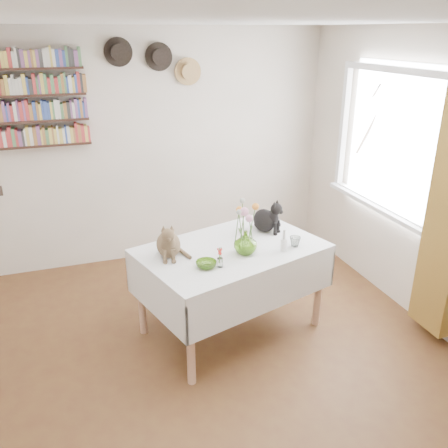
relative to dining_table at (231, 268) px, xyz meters
name	(u,v)px	position (x,y,z in m)	size (l,w,h in m)	color
room	(212,224)	(-0.33, -0.53, 0.66)	(4.08, 4.58, 2.58)	brown
window	(387,152)	(1.63, 0.27, 0.80)	(0.12, 1.52, 1.32)	white
dining_table	(231,268)	(0.00, 0.00, 0.00)	(1.68, 1.33, 0.79)	white
tabby_cat	(168,238)	(-0.52, 0.02, 0.35)	(0.21, 0.26, 0.31)	brown
black_cat	(264,215)	(0.39, 0.24, 0.35)	(0.20, 0.26, 0.31)	black
flower_vase	(245,242)	(0.07, -0.14, 0.29)	(0.19, 0.19, 0.19)	#8CC141
green_bowl	(206,264)	(-0.30, -0.27, 0.22)	(0.16, 0.16, 0.05)	#8CC141
drinking_glass	(295,242)	(0.50, -0.15, 0.24)	(0.09, 0.09, 0.08)	white
candlestick	(284,244)	(0.38, -0.20, 0.26)	(0.05, 0.05, 0.19)	white
berry_jar	(220,257)	(-0.20, -0.29, 0.27)	(0.04, 0.04, 0.18)	white
porcelain_figurine	(272,227)	(0.45, 0.19, 0.24)	(0.06, 0.06, 0.11)	white
flower_bouquet	(245,213)	(0.06, -0.13, 0.54)	(0.17, 0.12, 0.39)	#4C7233
bookshelf_unit	(32,99)	(-1.43, 1.63, 1.25)	(1.00, 0.16, 0.91)	#331C14
wall_hats	(156,60)	(-0.22, 1.66, 1.57)	(0.98, 0.09, 0.48)	black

